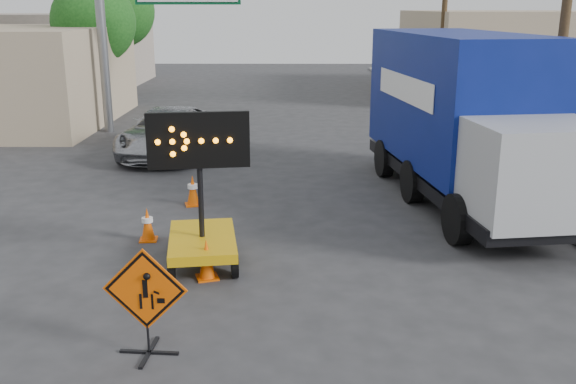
{
  "coord_description": "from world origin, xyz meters",
  "views": [
    {
      "loc": [
        0.91,
        -7.38,
        4.82
      ],
      "look_at": [
        0.82,
        3.46,
        1.68
      ],
      "focal_mm": 40.0,
      "sensor_mm": 36.0,
      "label": 1
    }
  ],
  "objects_px": {
    "box_truck": "(465,128)",
    "pickup_truck": "(168,132)",
    "arrow_board": "(202,231)",
    "construction_sign": "(146,299)"
  },
  "relations": [
    {
      "from": "pickup_truck",
      "to": "box_truck",
      "type": "relative_size",
      "value": 0.61
    },
    {
      "from": "box_truck",
      "to": "arrow_board",
      "type": "bearing_deg",
      "value": -152.48
    },
    {
      "from": "pickup_truck",
      "to": "box_truck",
      "type": "xyz_separation_m",
      "value": [
        8.53,
        -5.36,
        1.13
      ]
    },
    {
      "from": "box_truck",
      "to": "pickup_truck",
      "type": "bearing_deg",
      "value": 139.98
    },
    {
      "from": "arrow_board",
      "to": "construction_sign",
      "type": "bearing_deg",
      "value": -103.76
    },
    {
      "from": "arrow_board",
      "to": "pickup_truck",
      "type": "xyz_separation_m",
      "value": [
        -2.47,
        9.66,
        0.1
      ]
    },
    {
      "from": "construction_sign",
      "to": "arrow_board",
      "type": "relative_size",
      "value": 0.54
    },
    {
      "from": "arrow_board",
      "to": "box_truck",
      "type": "xyz_separation_m",
      "value": [
        6.06,
        4.3,
        1.24
      ]
    },
    {
      "from": "box_truck",
      "to": "construction_sign",
      "type": "bearing_deg",
      "value": -137.56
    },
    {
      "from": "construction_sign",
      "to": "arrow_board",
      "type": "height_order",
      "value": "arrow_board"
    }
  ]
}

